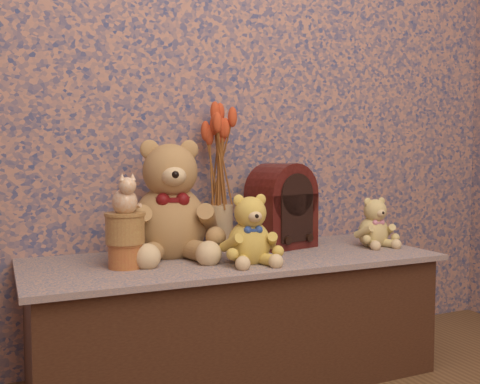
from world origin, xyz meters
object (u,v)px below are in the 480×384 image
(teddy_medium, at_px, (249,226))
(biscuit_tin_lower, at_px, (125,256))
(teddy_large, at_px, (170,194))
(cathedral_radio, at_px, (281,205))
(ceramic_vase, at_px, (219,227))
(teddy_small, at_px, (374,220))
(cat_figurine, at_px, (125,193))

(teddy_medium, distance_m, biscuit_tin_lower, 0.43)
(teddy_large, bearing_deg, cathedral_radio, 9.53)
(ceramic_vase, relative_size, biscuit_tin_lower, 1.58)
(cathedral_radio, bearing_deg, teddy_small, -34.46)
(teddy_small, height_order, cathedral_radio, cathedral_radio)
(cat_figurine, bearing_deg, biscuit_tin_lower, 0.00)
(cat_figurine, bearing_deg, cathedral_radio, 7.77)
(cathedral_radio, xyz_separation_m, biscuit_tin_lower, (-0.66, -0.15, -0.13))
(teddy_medium, xyz_separation_m, teddy_small, (0.61, 0.11, -0.02))
(teddy_large, height_order, teddy_medium, teddy_large)
(teddy_large, relative_size, cathedral_radio, 1.34)
(teddy_large, bearing_deg, cat_figurine, -135.94)
(ceramic_vase, height_order, biscuit_tin_lower, ceramic_vase)
(teddy_large, height_order, biscuit_tin_lower, teddy_large)
(teddy_medium, bearing_deg, cathedral_radio, 49.22)
(teddy_small, distance_m, biscuit_tin_lower, 1.02)
(teddy_small, xyz_separation_m, ceramic_vase, (-0.60, 0.19, -0.02))
(teddy_medium, xyz_separation_m, ceramic_vase, (0.01, 0.29, -0.04))
(teddy_medium, relative_size, cat_figurine, 1.90)
(cathedral_radio, relative_size, ceramic_vase, 1.93)
(teddy_medium, height_order, ceramic_vase, teddy_medium)
(teddy_large, height_order, teddy_small, teddy_large)
(teddy_large, xyz_separation_m, teddy_small, (0.83, -0.13, -0.12))
(ceramic_vase, bearing_deg, teddy_small, -17.12)
(cathedral_radio, distance_m, ceramic_vase, 0.27)
(teddy_large, distance_m, cat_figurine, 0.24)
(biscuit_tin_lower, bearing_deg, cathedral_radio, 12.49)
(teddy_small, relative_size, cat_figurine, 1.59)
(teddy_small, height_order, cat_figurine, cat_figurine)
(ceramic_vase, xyz_separation_m, cat_figurine, (-0.42, -0.20, 0.16))
(teddy_medium, xyz_separation_m, cathedral_radio, (0.26, 0.24, 0.04))
(teddy_medium, height_order, cathedral_radio, cathedral_radio)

